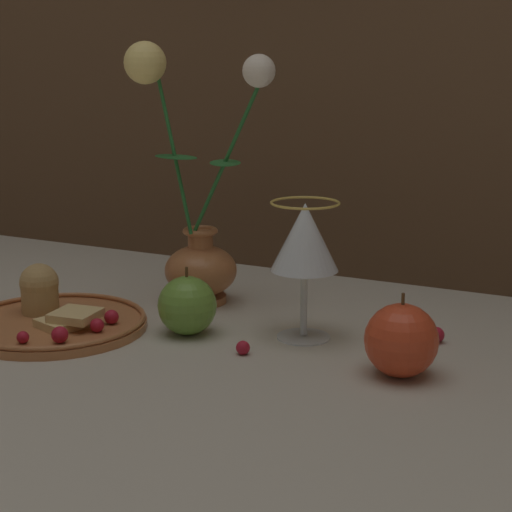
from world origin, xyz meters
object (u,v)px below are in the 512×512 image
(vase, at_px, (195,222))
(apple_beside_vase, at_px, (187,306))
(apple_near_glass, at_px, (401,340))
(wine_glass, at_px, (305,242))
(plate_with_pastries, at_px, (53,317))

(vase, relative_size, apple_beside_vase, 4.15)
(vase, distance_m, apple_beside_vase, 0.15)
(apple_beside_vase, distance_m, apple_near_glass, 0.27)
(wine_glass, relative_size, apple_near_glass, 1.82)
(vase, xyz_separation_m, apple_near_glass, (0.33, -0.14, -0.07))
(plate_with_pastries, height_order, apple_beside_vase, apple_beside_vase)
(vase, relative_size, wine_glass, 2.10)
(plate_with_pastries, height_order, wine_glass, wine_glass)
(vase, distance_m, apple_near_glass, 0.36)
(vase, bearing_deg, apple_beside_vase, -64.53)
(apple_beside_vase, height_order, apple_near_glass, apple_near_glass)
(vase, bearing_deg, plate_with_pastries, -120.77)
(plate_with_pastries, distance_m, wine_glass, 0.32)
(wine_glass, relative_size, apple_beside_vase, 1.97)
(apple_beside_vase, bearing_deg, vase, 115.47)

